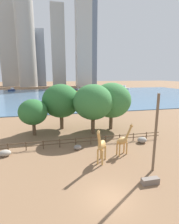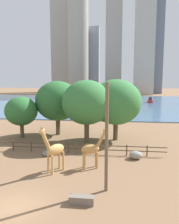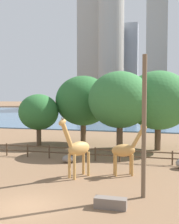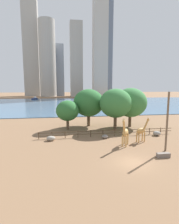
{
  "view_description": "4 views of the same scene",
  "coord_description": "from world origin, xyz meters",
  "px_view_note": "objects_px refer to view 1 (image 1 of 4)",
  "views": [
    {
      "loc": [
        -4.68,
        -12.67,
        10.58
      ],
      "look_at": [
        2.61,
        18.81,
        3.67
      ],
      "focal_mm": 28.0,
      "sensor_mm": 36.0,
      "label": 1
    },
    {
      "loc": [
        7.0,
        -13.49,
        8.76
      ],
      "look_at": [
        2.71,
        21.76,
        3.8
      ],
      "focal_mm": 35.0,
      "sensor_mm": 36.0,
      "label": 2
    },
    {
      "loc": [
        7.27,
        -14.01,
        6.22
      ],
      "look_at": [
        -3.71,
        29.3,
        3.68
      ],
      "focal_mm": 45.0,
      "sensor_mm": 36.0,
      "label": 3
    },
    {
      "loc": [
        -8.54,
        -19.58,
        9.43
      ],
      "look_at": [
        -1.86,
        24.01,
        3.0
      ],
      "focal_mm": 28.0,
      "sensor_mm": 36.0,
      "label": 4
    }
  ],
  "objects_px": {
    "giraffe_tall": "(101,145)",
    "boat_sailboat": "(12,90)",
    "giraffe_companion": "(123,140)",
    "utility_pole": "(156,134)",
    "tree_right_tall": "(33,112)",
    "boat_barge": "(98,93)",
    "boulder_near_fence": "(142,140)",
    "boat_ferry": "(125,88)",
    "feeding_trough": "(150,181)",
    "tree_left_small": "(111,100)",
    "boulder_small": "(5,153)",
    "tree_left_large": "(61,101)",
    "tree_center_broad": "(93,102)",
    "boat_tug": "(75,91)",
    "boulder_by_pole": "(78,147)"
  },
  "relations": [
    {
      "from": "feeding_trough",
      "to": "tree_right_tall",
      "type": "xyz_separation_m",
      "value": [
        -12.24,
        17.5,
        3.9
      ]
    },
    {
      "from": "boulder_by_pole",
      "to": "boulder_near_fence",
      "type": "bearing_deg",
      "value": 1.5
    },
    {
      "from": "boulder_by_pole",
      "to": "boat_ferry",
      "type": "bearing_deg",
      "value": 62.24
    },
    {
      "from": "tree_right_tall",
      "to": "boat_sailboat",
      "type": "relative_size",
      "value": 1.37
    },
    {
      "from": "giraffe_companion",
      "to": "boulder_small",
      "type": "distance_m",
      "value": 15.8
    },
    {
      "from": "tree_right_tall",
      "to": "boat_sailboat",
      "type": "xyz_separation_m",
      "value": [
        -21.25,
        93.87,
        -3.3
      ]
    },
    {
      "from": "boulder_small",
      "to": "tree_left_small",
      "type": "relative_size",
      "value": 0.17
    },
    {
      "from": "giraffe_tall",
      "to": "tree_right_tall",
      "type": "distance_m",
      "value": 15.19
    },
    {
      "from": "boat_tug",
      "to": "boat_barge",
      "type": "xyz_separation_m",
      "value": [
        11.11,
        -9.21,
        -0.13
      ]
    },
    {
      "from": "utility_pole",
      "to": "tree_left_large",
      "type": "distance_m",
      "value": 20.13
    },
    {
      "from": "tree_center_broad",
      "to": "tree_left_large",
      "type": "bearing_deg",
      "value": 142.73
    },
    {
      "from": "boulder_small",
      "to": "boat_barge",
      "type": "xyz_separation_m",
      "value": [
        31.82,
        68.13,
        0.59
      ]
    },
    {
      "from": "tree_left_large",
      "to": "boat_sailboat",
      "type": "bearing_deg",
      "value": 106.11
    },
    {
      "from": "tree_left_large",
      "to": "tree_left_small",
      "type": "relative_size",
      "value": 0.97
    },
    {
      "from": "giraffe_tall",
      "to": "boat_sailboat",
      "type": "bearing_deg",
      "value": -132.56
    },
    {
      "from": "utility_pole",
      "to": "boat_barge",
      "type": "height_order",
      "value": "utility_pole"
    },
    {
      "from": "utility_pole",
      "to": "tree_left_large",
      "type": "height_order",
      "value": "tree_left_large"
    },
    {
      "from": "tree_center_broad",
      "to": "boulder_near_fence",
      "type": "bearing_deg",
      "value": -43.89
    },
    {
      "from": "giraffe_tall",
      "to": "boat_barge",
      "type": "xyz_separation_m",
      "value": [
        19.88,
        72.64,
        -1.21
      ]
    },
    {
      "from": "boat_barge",
      "to": "giraffe_companion",
      "type": "bearing_deg",
      "value": 173.68
    },
    {
      "from": "tree_center_broad",
      "to": "boat_sailboat",
      "type": "relative_size",
      "value": 1.9
    },
    {
      "from": "boulder_small",
      "to": "tree_center_broad",
      "type": "xyz_separation_m",
      "value": [
        13.63,
        6.39,
        5.38
      ]
    },
    {
      "from": "boulder_near_fence",
      "to": "boulder_small",
      "type": "height_order",
      "value": "boulder_near_fence"
    },
    {
      "from": "giraffe_tall",
      "to": "boat_sailboat",
      "type": "relative_size",
      "value": 1.0
    },
    {
      "from": "boulder_near_fence",
      "to": "tree_right_tall",
      "type": "xyz_separation_m",
      "value": [
        -16.93,
        7.61,
        3.74
      ]
    },
    {
      "from": "giraffe_companion",
      "to": "utility_pole",
      "type": "height_order",
      "value": "utility_pole"
    },
    {
      "from": "boulder_small",
      "to": "boat_tug",
      "type": "distance_m",
      "value": 80.07
    },
    {
      "from": "boulder_by_pole",
      "to": "boulder_small",
      "type": "xyz_separation_m",
      "value": [
        -9.73,
        0.12,
        0.07
      ]
    },
    {
      "from": "boulder_near_fence",
      "to": "tree_left_large",
      "type": "height_order",
      "value": "tree_left_large"
    },
    {
      "from": "boat_ferry",
      "to": "boat_barge",
      "type": "relative_size",
      "value": 1.16
    },
    {
      "from": "giraffe_tall",
      "to": "boulder_small",
      "type": "bearing_deg",
      "value": -79.01
    },
    {
      "from": "giraffe_companion",
      "to": "tree_right_tall",
      "type": "bearing_deg",
      "value": 119.04
    },
    {
      "from": "boulder_small",
      "to": "tree_center_broad",
      "type": "distance_m",
      "value": 15.99
    },
    {
      "from": "boat_sailboat",
      "to": "tree_left_small",
      "type": "bearing_deg",
      "value": 57.72
    },
    {
      "from": "boulder_small",
      "to": "boat_sailboat",
      "type": "bearing_deg",
      "value": 100.08
    },
    {
      "from": "boulder_near_fence",
      "to": "boat_sailboat",
      "type": "distance_m",
      "value": 108.42
    },
    {
      "from": "giraffe_companion",
      "to": "feeding_trough",
      "type": "relative_size",
      "value": 2.31
    },
    {
      "from": "giraffe_companion",
      "to": "boulder_by_pole",
      "type": "height_order",
      "value": "giraffe_companion"
    },
    {
      "from": "boulder_near_fence",
      "to": "tree_left_large",
      "type": "xyz_separation_m",
      "value": [
        -11.85,
        10.32,
        5.15
      ]
    },
    {
      "from": "giraffe_companion",
      "to": "boat_ferry",
      "type": "distance_m",
      "value": 105.71
    },
    {
      "from": "tree_right_tall",
      "to": "boat_ferry",
      "type": "xyz_separation_m",
      "value": [
        55.73,
        85.58,
        -3.0
      ]
    },
    {
      "from": "boulder_near_fence",
      "to": "boat_tug",
      "type": "xyz_separation_m",
      "value": [
        0.6,
        77.19,
        0.68
      ]
    },
    {
      "from": "boulder_near_fence",
      "to": "tree_left_small",
      "type": "distance_m",
      "value": 9.93
    },
    {
      "from": "boulder_near_fence",
      "to": "tree_right_tall",
      "type": "relative_size",
      "value": 0.23
    },
    {
      "from": "utility_pole",
      "to": "boat_tug",
      "type": "height_order",
      "value": "utility_pole"
    },
    {
      "from": "giraffe_tall",
      "to": "boat_ferry",
      "type": "height_order",
      "value": "giraffe_tall"
    },
    {
      "from": "feeding_trough",
      "to": "boat_tug",
      "type": "xyz_separation_m",
      "value": [
        5.28,
        87.09,
        0.83
      ]
    },
    {
      "from": "tree_right_tall",
      "to": "tree_left_small",
      "type": "xyz_separation_m",
      "value": [
        14.59,
        0.47,
        1.53
      ]
    },
    {
      "from": "boulder_near_fence",
      "to": "tree_left_small",
      "type": "height_order",
      "value": "tree_left_small"
    },
    {
      "from": "tree_left_large",
      "to": "boat_sailboat",
      "type": "distance_m",
      "value": 95.0
    }
  ]
}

